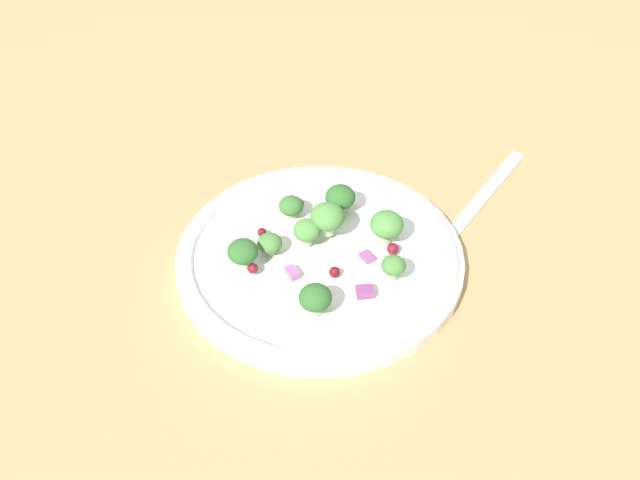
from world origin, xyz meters
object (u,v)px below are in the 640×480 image
broccoli_floret_0 (393,266)px  broccoli_floret_2 (243,252)px  fork (472,209)px  plate (320,256)px  broccoli_floret_1 (315,298)px

broccoli_floret_0 → broccoli_floret_2: bearing=91.8°
broccoli_floret_2 → fork: size_ratio=0.14×
broccoli_floret_2 → fork: bearing=-58.7°
broccoli_floret_2 → broccoli_floret_0: bearing=-88.2°
plate → broccoli_floret_2: 6.85cm
broccoli_floret_0 → fork: bearing=-31.3°
plate → fork: bearing=-56.2°
broccoli_floret_2 → fork: (11.31, -18.64, -2.93)cm
plate → broccoli_floret_0: 6.88cm
plate → fork: plate is taller
broccoli_floret_0 → broccoli_floret_1: broccoli_floret_1 is taller
plate → broccoli_floret_0: broccoli_floret_0 is taller
broccoli_floret_0 → broccoli_floret_1: 7.12cm
broccoli_floret_1 → broccoli_floret_2: size_ratio=1.02×
broccoli_floret_1 → fork: size_ratio=0.15×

